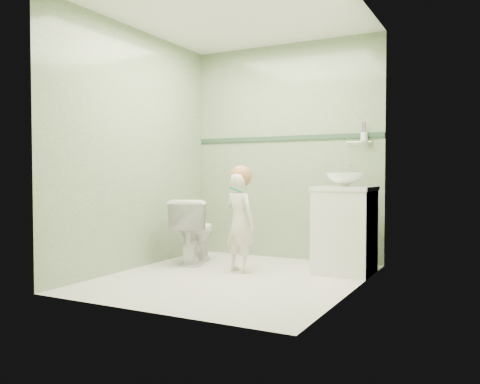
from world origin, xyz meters
The scene contains 12 objects.
ground centered at (0.00, 0.00, 0.00)m, with size 2.50×2.50×0.00m, color white.
room_shell centered at (0.00, 0.00, 1.20)m, with size 2.50×2.54×2.40m.
trim_stripe centered at (0.00, 1.24, 1.35)m, with size 2.20×0.02×0.05m, color #2C4835.
vanity centered at (0.84, 0.70, 0.40)m, with size 0.52×0.50×0.80m, color white.
counter centered at (0.84, 0.70, 0.81)m, with size 0.54×0.52×0.04m, color white.
basin centered at (0.84, 0.70, 0.89)m, with size 0.37×0.37×0.13m, color white.
faucet centered at (0.84, 0.89, 0.97)m, with size 0.03×0.13×0.18m.
cup_holder centered at (0.89, 1.18, 1.33)m, with size 0.26×0.07×0.21m.
toilet centered at (-0.74, 0.51, 0.34)m, with size 0.38×0.67×0.69m, color white.
toddler centered at (-0.08, 0.30, 0.48)m, with size 0.35×0.23×0.96m, color beige.
hair_cap centered at (-0.08, 0.33, 0.93)m, with size 0.21×0.21×0.21m, color #A06741.
teal_toothbrush centered at (-0.05, 0.16, 0.80)m, with size 0.11×0.14×0.08m.
Camera 1 is at (2.13, -3.94, 0.94)m, focal length 37.21 mm.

